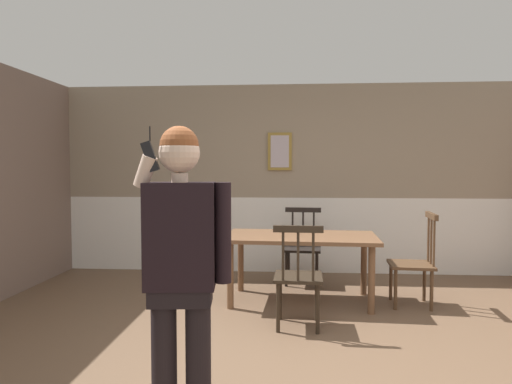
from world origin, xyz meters
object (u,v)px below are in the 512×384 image
chair_near_window (415,262)px  chair_at_table_head (298,276)px  chair_by_doorway (302,246)px  dining_table (301,243)px  person_figure (182,260)px

chair_near_window → chair_at_table_head: (-1.25, -0.77, 0.01)m
chair_by_doorway → chair_at_table_head: 1.67m
dining_table → chair_near_window: (1.21, -0.06, -0.17)m
chair_at_table_head → person_figure: (-0.66, -1.72, 0.49)m
chair_near_window → chair_at_table_head: size_ratio=1.03×
chair_by_doorway → chair_at_table_head: size_ratio=0.98×
chair_by_doorway → person_figure: person_figure is taller
chair_by_doorway → chair_near_window: bearing=146.6°
dining_table → chair_near_window: 1.22m
dining_table → chair_by_doorway: chair_by_doorway is taller
chair_by_doorway → person_figure: size_ratio=0.56×
chair_by_doorway → chair_at_table_head: bearing=91.4°
dining_table → chair_near_window: bearing=-2.9°
chair_at_table_head → person_figure: bearing=-109.4°
dining_table → chair_by_doorway: 0.86m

